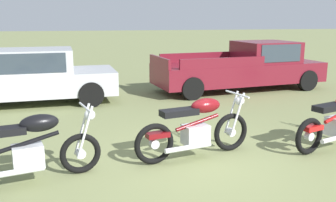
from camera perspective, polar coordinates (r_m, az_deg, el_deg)
ground_plane at (r=6.01m, az=4.56°, el=-9.43°), size 120.00×120.00×0.00m
motorcycle_black at (r=5.54m, az=-20.31°, el=-6.80°), size 2.04×0.85×1.02m
motorcycle_maroon at (r=6.15m, az=4.22°, el=-4.10°), size 2.04×0.84×1.02m
car_silver at (r=10.56m, az=-19.96°, el=3.91°), size 4.32×2.09×1.43m
pickup_truck_burgundy at (r=12.14m, az=11.78°, el=5.23°), size 5.48×2.47×1.49m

